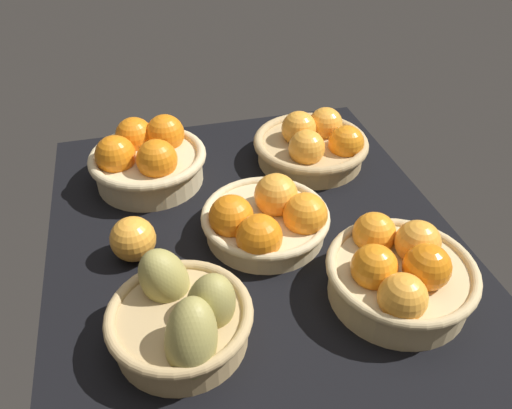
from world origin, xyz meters
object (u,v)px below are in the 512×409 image
object	(u,v)px
basket_far_right	(399,273)
loose_orange_front_gap	(133,239)
basket_near_left	(147,159)
basket_far_left	(313,144)
basket_near_right_pears	(183,318)
basket_center	(266,219)

from	to	relation	value
basket_far_right	loose_orange_front_gap	world-z (taller)	basket_far_right
basket_near_left	basket_far_left	distance (cm)	35.12
basket_near_right_pears	basket_far_left	bearing A→B (deg)	140.19
basket_near_right_pears	basket_far_left	xyz separation A→B (cm)	(-40.34, 33.62, -0.57)
basket_near_right_pears	loose_orange_front_gap	world-z (taller)	basket_near_right_pears
basket_far_left	basket_center	size ratio (longest dim) A/B	1.08
basket_far_right	basket_far_left	xyz separation A→B (cm)	(-40.25, 0.56, -0.81)
basket_near_right_pears	basket_far_right	world-z (taller)	basket_near_right_pears
basket_near_right_pears	loose_orange_front_gap	xyz separation A→B (cm)	(-19.44, -5.82, -0.86)
basket_near_left	loose_orange_front_gap	xyz separation A→B (cm)	(22.62, -4.38, -1.23)
basket_center	basket_far_right	bearing A→B (deg)	40.33
basket_near_left	basket_far_right	distance (cm)	54.33
basket_near_left	loose_orange_front_gap	bearing A→B (deg)	-10.96
basket_near_right_pears	basket_near_left	world-z (taller)	basket_near_right_pears
basket_near_left	basket_far_left	size ratio (longest dim) A/B	0.95
loose_orange_front_gap	basket_near_right_pears	bearing A→B (deg)	16.68
basket_near_left	basket_far_left	bearing A→B (deg)	87.19
basket_near_right_pears	loose_orange_front_gap	distance (cm)	20.31
basket_center	basket_far_left	bearing A→B (deg)	142.81
basket_near_right_pears	basket_far_left	size ratio (longest dim) A/B	0.92
basket_near_right_pears	basket_center	size ratio (longest dim) A/B	0.99
basket_far_left	loose_orange_front_gap	distance (cm)	44.64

